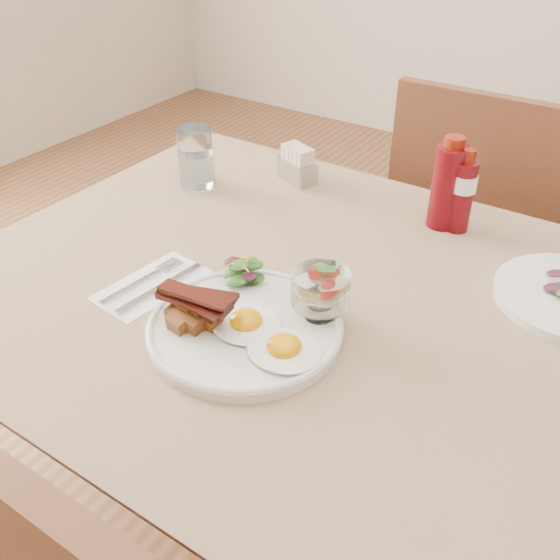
{
  "coord_description": "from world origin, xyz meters",
  "views": [
    {
      "loc": [
        0.31,
        -0.69,
        1.32
      ],
      "look_at": [
        -0.1,
        -0.08,
        0.82
      ],
      "focal_mm": 40.0,
      "sensor_mm": 36.0,
      "label": 1
    }
  ],
  "objects_px": {
    "table": "(359,356)",
    "sugar_caddy": "(297,166)",
    "ketchup_bottle": "(448,185)",
    "main_plate": "(245,329)",
    "hot_sauce_bottle": "(463,192)",
    "chair_far": "(482,248)",
    "fruit_cup": "(321,289)",
    "water_glass": "(196,161)"
  },
  "relations": [
    {
      "from": "hot_sauce_bottle",
      "to": "water_glass",
      "type": "relative_size",
      "value": 1.27
    },
    {
      "from": "fruit_cup",
      "to": "ketchup_bottle",
      "type": "height_order",
      "value": "ketchup_bottle"
    },
    {
      "from": "sugar_caddy",
      "to": "water_glass",
      "type": "relative_size",
      "value": 0.77
    },
    {
      "from": "chair_far",
      "to": "sugar_caddy",
      "type": "xyz_separation_m",
      "value": [
        -0.32,
        -0.34,
        0.26
      ]
    },
    {
      "from": "ketchup_bottle",
      "to": "fruit_cup",
      "type": "bearing_deg",
      "value": -95.66
    },
    {
      "from": "chair_far",
      "to": "ketchup_bottle",
      "type": "height_order",
      "value": "chair_far"
    },
    {
      "from": "main_plate",
      "to": "fruit_cup",
      "type": "distance_m",
      "value": 0.12
    },
    {
      "from": "table",
      "to": "chair_far",
      "type": "relative_size",
      "value": 1.43
    },
    {
      "from": "chair_far",
      "to": "water_glass",
      "type": "xyz_separation_m",
      "value": [
        -0.48,
        -0.47,
        0.28
      ]
    },
    {
      "from": "main_plate",
      "to": "sugar_caddy",
      "type": "height_order",
      "value": "sugar_caddy"
    },
    {
      "from": "fruit_cup",
      "to": "ketchup_bottle",
      "type": "bearing_deg",
      "value": 84.34
    },
    {
      "from": "chair_far",
      "to": "table",
      "type": "bearing_deg",
      "value": -90.0
    },
    {
      "from": "main_plate",
      "to": "hot_sauce_bottle",
      "type": "xyz_separation_m",
      "value": [
        0.14,
        0.45,
        0.07
      ]
    },
    {
      "from": "ketchup_bottle",
      "to": "water_glass",
      "type": "relative_size",
      "value": 1.4
    },
    {
      "from": "water_glass",
      "to": "main_plate",
      "type": "bearing_deg",
      "value": -42.3
    },
    {
      "from": "table",
      "to": "chair_far",
      "type": "xyz_separation_m",
      "value": [
        0.0,
        0.66,
        -0.14
      ]
    },
    {
      "from": "fruit_cup",
      "to": "sugar_caddy",
      "type": "relative_size",
      "value": 0.91
    },
    {
      "from": "hot_sauce_bottle",
      "to": "ketchup_bottle",
      "type": "bearing_deg",
      "value": 177.37
    },
    {
      "from": "chair_far",
      "to": "main_plate",
      "type": "height_order",
      "value": "chair_far"
    },
    {
      "from": "main_plate",
      "to": "hot_sauce_bottle",
      "type": "relative_size",
      "value": 1.81
    },
    {
      "from": "main_plate",
      "to": "fruit_cup",
      "type": "bearing_deg",
      "value": 45.18
    },
    {
      "from": "ketchup_bottle",
      "to": "main_plate",
      "type": "bearing_deg",
      "value": -104.11
    },
    {
      "from": "ketchup_bottle",
      "to": "water_glass",
      "type": "height_order",
      "value": "ketchup_bottle"
    },
    {
      "from": "chair_far",
      "to": "hot_sauce_bottle",
      "type": "bearing_deg",
      "value": -85.54
    },
    {
      "from": "chair_far",
      "to": "water_glass",
      "type": "bearing_deg",
      "value": -135.85
    },
    {
      "from": "main_plate",
      "to": "sugar_caddy",
      "type": "relative_size",
      "value": 2.99
    },
    {
      "from": "table",
      "to": "main_plate",
      "type": "height_order",
      "value": "main_plate"
    },
    {
      "from": "table",
      "to": "sugar_caddy",
      "type": "xyz_separation_m",
      "value": [
        -0.32,
        0.33,
        0.12
      ]
    },
    {
      "from": "table",
      "to": "ketchup_bottle",
      "type": "relative_size",
      "value": 7.81
    },
    {
      "from": "hot_sauce_bottle",
      "to": "chair_far",
      "type": "bearing_deg",
      "value": 94.46
    },
    {
      "from": "fruit_cup",
      "to": "ketchup_bottle",
      "type": "xyz_separation_m",
      "value": [
        0.04,
        0.38,
        0.02
      ]
    },
    {
      "from": "main_plate",
      "to": "water_glass",
      "type": "height_order",
      "value": "water_glass"
    },
    {
      "from": "chair_far",
      "to": "hot_sauce_bottle",
      "type": "xyz_separation_m",
      "value": [
        0.03,
        -0.35,
        0.3
      ]
    },
    {
      "from": "chair_far",
      "to": "ketchup_bottle",
      "type": "bearing_deg",
      "value": -90.33
    },
    {
      "from": "table",
      "to": "sugar_caddy",
      "type": "height_order",
      "value": "sugar_caddy"
    },
    {
      "from": "hot_sauce_bottle",
      "to": "water_glass",
      "type": "bearing_deg",
      "value": -166.67
    },
    {
      "from": "table",
      "to": "fruit_cup",
      "type": "xyz_separation_m",
      "value": [
        -0.04,
        -0.06,
        0.15
      ]
    },
    {
      "from": "table",
      "to": "sugar_caddy",
      "type": "distance_m",
      "value": 0.48
    },
    {
      "from": "main_plate",
      "to": "ketchup_bottle",
      "type": "bearing_deg",
      "value": 75.89
    },
    {
      "from": "chair_far",
      "to": "hot_sauce_bottle",
      "type": "distance_m",
      "value": 0.46
    },
    {
      "from": "fruit_cup",
      "to": "water_glass",
      "type": "relative_size",
      "value": 0.7
    },
    {
      "from": "table",
      "to": "ketchup_bottle",
      "type": "distance_m",
      "value": 0.36
    }
  ]
}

